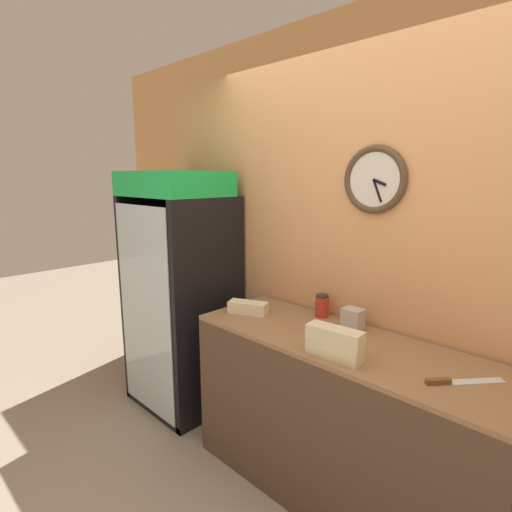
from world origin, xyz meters
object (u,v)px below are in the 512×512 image
object	(u,v)px
sandwich_stack_bottom	(334,350)
napkin_dispenser	(353,319)
sandwich_flat_left	(248,308)
chefs_knife	(454,381)
condiment_jar	(322,306)
beverage_cooler	(185,280)
sandwich_stack_middle	(335,335)

from	to	relation	value
sandwich_stack_bottom	napkin_dispenser	distance (m)	0.40
sandwich_flat_left	chefs_knife	bearing A→B (deg)	-0.01
chefs_knife	napkin_dispenser	bearing A→B (deg)	159.60
sandwich_flat_left	condiment_jar	bearing A→B (deg)	37.11
sandwich_flat_left	napkin_dispenser	world-z (taller)	napkin_dispenser
chefs_knife	napkin_dispenser	xyz separation A→B (m)	(-0.63, 0.23, 0.05)
napkin_dispenser	beverage_cooler	bearing A→B (deg)	-173.30
sandwich_stack_bottom	condiment_jar	xyz separation A→B (m)	(-0.37, 0.43, 0.03)
sandwich_stack_middle	chefs_knife	size ratio (longest dim) A/B	0.98
sandwich_stack_middle	sandwich_flat_left	size ratio (longest dim) A/B	1.07
beverage_cooler	sandwich_flat_left	size ratio (longest dim) A/B	6.94
beverage_cooler	sandwich_stack_middle	xyz separation A→B (m)	(1.51, -0.22, 0.05)
sandwich_stack_bottom	chefs_knife	size ratio (longest dim) A/B	0.97
sandwich_flat_left	condiment_jar	distance (m)	0.46
sandwich_stack_bottom	sandwich_flat_left	world-z (taller)	same
sandwich_flat_left	sandwich_stack_middle	bearing A→B (deg)	-11.41
sandwich_stack_bottom	condiment_jar	size ratio (longest dim) A/B	1.97
sandwich_stack_bottom	chefs_knife	bearing A→B (deg)	16.75
sandwich_stack_bottom	condiment_jar	world-z (taller)	condiment_jar
beverage_cooler	sandwich_stack_middle	distance (m)	1.53
condiment_jar	napkin_dispenser	distance (m)	0.25
beverage_cooler	condiment_jar	xyz separation A→B (m)	(1.14, 0.21, 0.00)
napkin_dispenser	sandwich_flat_left	bearing A→B (deg)	-159.19
sandwich_stack_middle	napkin_dispenser	size ratio (longest dim) A/B	2.34
sandwich_stack_bottom	chefs_knife	world-z (taller)	sandwich_stack_bottom
chefs_knife	sandwich_stack_bottom	bearing A→B (deg)	-163.25
sandwich_flat_left	chefs_knife	xyz separation A→B (m)	(1.24, -0.00, -0.03)
beverage_cooler	chefs_knife	size ratio (longest dim) A/B	6.36
sandwich_stack_middle	chefs_knife	world-z (taller)	sandwich_stack_middle
chefs_knife	sandwich_flat_left	bearing A→B (deg)	179.99
condiment_jar	napkin_dispenser	world-z (taller)	condiment_jar
sandwich_stack_middle	chefs_knife	xyz separation A→B (m)	(0.50, 0.15, -0.11)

